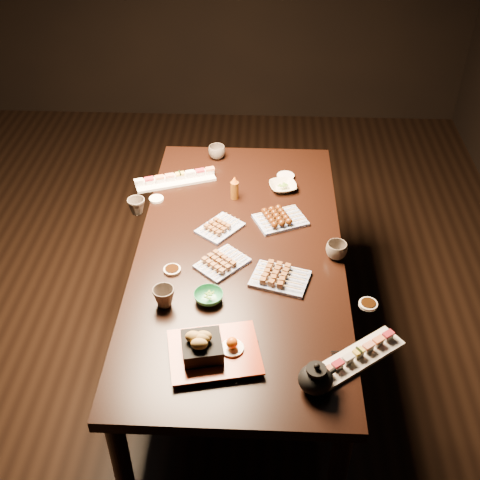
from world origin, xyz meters
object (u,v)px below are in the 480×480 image
at_px(teacup_far_left, 137,206).
at_px(yakitori_plate_left, 220,225).
at_px(teapot, 316,377).
at_px(sushi_platter_near, 358,354).
at_px(yakitori_plate_center, 222,260).
at_px(teacup_mid_right, 336,250).
at_px(condiment_bottle, 235,188).
at_px(tempura_tray, 214,345).
at_px(dining_table, 240,312).
at_px(edamame_bowl_green, 209,297).
at_px(sushi_platter_far, 175,177).
at_px(teacup_near_left, 164,297).
at_px(edamame_bowl_cream, 283,187).
at_px(teacup_far_right, 217,152).
at_px(yakitori_plate_right, 280,275).

bearing_deg(teacup_far_left, yakitori_plate_left, -15.40).
xyz_separation_m(yakitori_plate_left, teapot, (0.38, -0.88, 0.03)).
bearing_deg(sushi_platter_near, yakitori_plate_center, 99.43).
height_order(teacup_mid_right, condiment_bottle, condiment_bottle).
relative_size(teapot, condiment_bottle, 1.14).
xyz_separation_m(tempura_tray, teapot, (0.35, -0.13, 0.00)).
relative_size(dining_table, yakitori_plate_left, 9.13).
bearing_deg(teapot, teacup_far_left, 103.01).
distance_m(edamame_bowl_green, teapot, 0.57).
bearing_deg(yakitori_plate_left, tempura_tray, -139.50).
bearing_deg(edamame_bowl_green, yakitori_plate_left, 88.55).
distance_m(sushi_platter_far, teacup_near_left, 0.89).
relative_size(teacup_far_left, condiment_bottle, 0.69).
height_order(yakitori_plate_left, teapot, teapot).
bearing_deg(teacup_near_left, edamame_bowl_cream, 60.63).
relative_size(edamame_bowl_cream, teacup_mid_right, 1.45).
distance_m(sushi_platter_near, yakitori_plate_left, 0.92).
relative_size(yakitori_plate_center, edamame_bowl_cream, 1.56).
bearing_deg(teacup_far_right, sushi_platter_far, -128.46).
bearing_deg(edamame_bowl_green, teapot, -46.05).
xyz_separation_m(sushi_platter_far, teacup_far_left, (-0.14, -0.28, 0.01)).
relative_size(teacup_mid_right, teacup_far_left, 1.10).
relative_size(edamame_bowl_cream, tempura_tray, 0.41).
relative_size(sushi_platter_far, teacup_near_left, 4.64).
xyz_separation_m(yakitori_plate_right, condiment_bottle, (-0.22, 0.59, 0.03)).
bearing_deg(yakitori_plate_right, teapot, -61.81).
distance_m(sushi_platter_far, teacup_mid_right, 0.95).
bearing_deg(teacup_near_left, edamame_bowl_green, 10.30).
relative_size(sushi_platter_near, teacup_far_right, 4.17).
relative_size(tempura_tray, teacup_mid_right, 3.50).
distance_m(yakitori_plate_center, condiment_bottle, 0.51).
bearing_deg(yakitori_plate_center, teacup_mid_right, -39.43).
bearing_deg(condiment_bottle, sushi_platter_near, -63.76).
height_order(sushi_platter_far, teacup_far_left, teacup_far_left).
height_order(yakitori_plate_center, edamame_bowl_cream, yakitori_plate_center).
xyz_separation_m(edamame_bowl_cream, teapot, (0.09, -1.22, 0.04)).
xyz_separation_m(sushi_platter_near, edamame_bowl_cream, (-0.25, 1.08, -0.01)).
relative_size(edamame_bowl_green, teacup_mid_right, 1.28).
xyz_separation_m(edamame_bowl_cream, teacup_far_left, (-0.69, -0.23, 0.02)).
bearing_deg(teacup_mid_right, teacup_far_left, 162.70).
height_order(yakitori_plate_center, teacup_mid_right, teacup_mid_right).
bearing_deg(edamame_bowl_cream, yakitori_plate_left, -130.16).
distance_m(yakitori_plate_left, condiment_bottle, 0.26).
bearing_deg(condiment_bottle, dining_table, -84.03).
bearing_deg(yakitori_plate_left, teacup_far_left, 112.54).
height_order(sushi_platter_far, teacup_mid_right, teacup_mid_right).
bearing_deg(edamame_bowl_green, teacup_far_right, 92.61).
relative_size(edamame_bowl_cream, teacup_far_left, 1.58).
bearing_deg(dining_table, teacup_mid_right, -20.99).
bearing_deg(teacup_near_left, teapot, -33.78).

